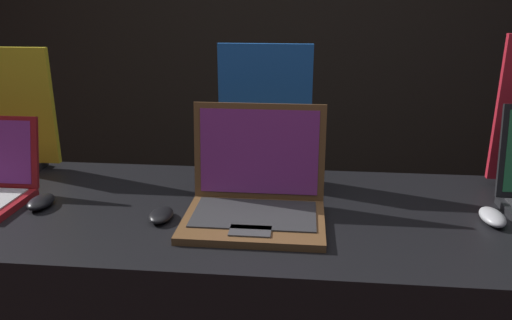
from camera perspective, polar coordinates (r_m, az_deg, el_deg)
wall_back at (r=3.03m, az=3.19°, el=15.71°), size 8.00×0.05×2.80m
mouse_front at (r=1.58m, az=-23.37°, el=-4.42°), size 0.06×0.11×0.03m
promo_stand_front at (r=1.92m, az=-25.92°, el=4.91°), size 0.29×0.07×0.42m
laptop_middle at (r=1.38m, az=-0.01°, el=-3.75°), size 0.38×0.31×0.30m
mouse_middle at (r=1.40m, az=-10.79°, el=-6.20°), size 0.06×0.10×0.03m
promo_stand_middle at (r=1.61m, az=1.03°, el=4.91°), size 0.30×0.07×0.44m
mouse_back at (r=1.50m, az=25.40°, el=-5.89°), size 0.06×0.12×0.03m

